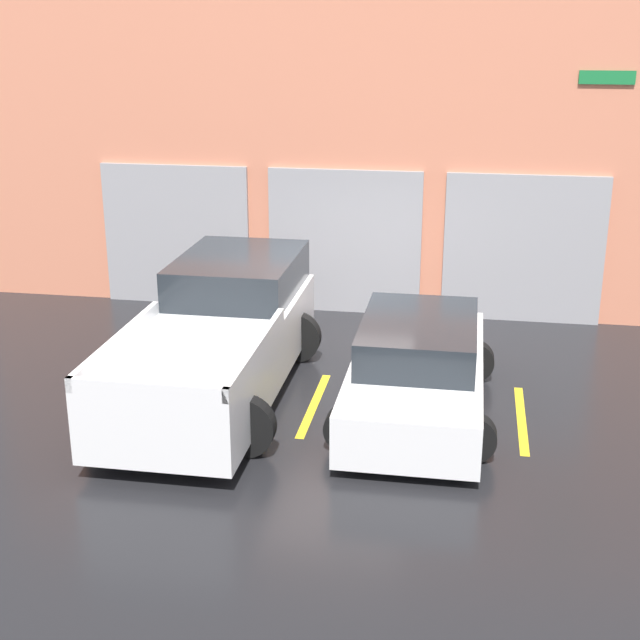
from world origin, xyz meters
TOP-DOWN VIEW (x-y plane):
  - ground_plane at (0.00, 0.00)m, footprint 28.00×28.00m
  - shophouse_building at (-0.01, 3.29)m, footprint 15.01×0.68m
  - pickup_truck at (-1.44, -1.05)m, footprint 2.50×5.33m
  - sedan_white at (1.44, -1.30)m, footprint 2.15×4.22m
  - parking_stripe_far_left at (-2.88, -1.33)m, footprint 0.12×2.20m
  - parking_stripe_left at (0.00, -1.33)m, footprint 0.12×2.20m
  - parking_stripe_centre at (2.88, -1.33)m, footprint 0.12×2.20m

SIDE VIEW (x-z plane):
  - ground_plane at x=0.00m, z-range 0.00..0.00m
  - parking_stripe_far_left at x=-2.88m, z-range 0.00..0.01m
  - parking_stripe_left at x=0.00m, z-range 0.00..0.01m
  - parking_stripe_centre at x=2.88m, z-range 0.00..0.01m
  - sedan_white at x=1.44m, z-range -0.04..1.28m
  - pickup_truck at x=-1.44m, z-range -0.04..1.69m
  - shophouse_building at x=-0.01m, z-range -0.05..5.84m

